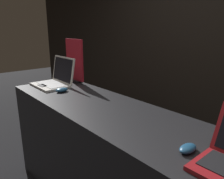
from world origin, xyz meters
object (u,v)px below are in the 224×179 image
promo_stand_front (75,62)px  mouse_back (188,148)px  laptop_front (55,79)px  mouse_front (62,90)px

promo_stand_front → mouse_back: 1.57m
laptop_front → promo_stand_front: 0.28m
laptop_front → promo_stand_front: size_ratio=0.87×
mouse_back → laptop_front: bearing=176.2°
mouse_front → mouse_back: mouse_front is taller
laptop_front → promo_stand_front: promo_stand_front is taller
promo_stand_front → mouse_back: bearing=-12.3°
laptop_front → mouse_back: laptop_front is taller
laptop_front → mouse_back: bearing=-3.8°
laptop_front → mouse_front: 0.27m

